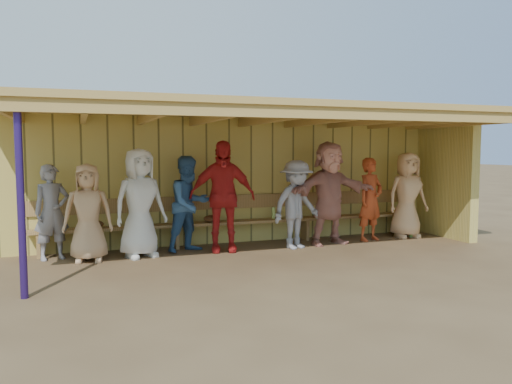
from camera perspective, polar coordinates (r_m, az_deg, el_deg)
ground at (r=8.62m, az=0.79°, el=-7.16°), size 90.00×90.00×0.00m
player_a at (r=8.78m, az=-22.30°, el=-2.14°), size 0.66×0.55×1.56m
player_b at (r=8.51m, az=-13.14°, el=-1.23°), size 1.02×0.82×1.82m
player_c at (r=8.83m, az=-7.62°, el=-1.36°), size 1.01×0.92×1.69m
player_d at (r=8.78m, az=-3.89°, el=-0.49°), size 1.22×0.70×1.96m
player_e at (r=9.06m, az=4.62°, el=-1.44°), size 1.17×0.90×1.60m
player_f at (r=9.50m, az=8.35°, el=-0.12°), size 1.87×0.81×1.96m
player_g at (r=10.08m, az=12.95°, el=-0.83°), size 0.68×0.54×1.64m
player_h at (r=10.63m, az=16.90°, el=-0.34°), size 0.89×0.62×1.74m
player_extra at (r=8.41m, az=-18.67°, el=-2.26°), size 0.82×0.59×1.58m
dugout_structure at (r=9.21m, az=1.58°, el=4.24°), size 8.80×3.20×2.50m
bench at (r=9.57m, az=-1.54°, el=-2.75°), size 7.60×0.34×0.93m
dugout_equipment at (r=9.22m, az=-6.36°, el=-3.31°), size 6.54×0.62×0.80m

